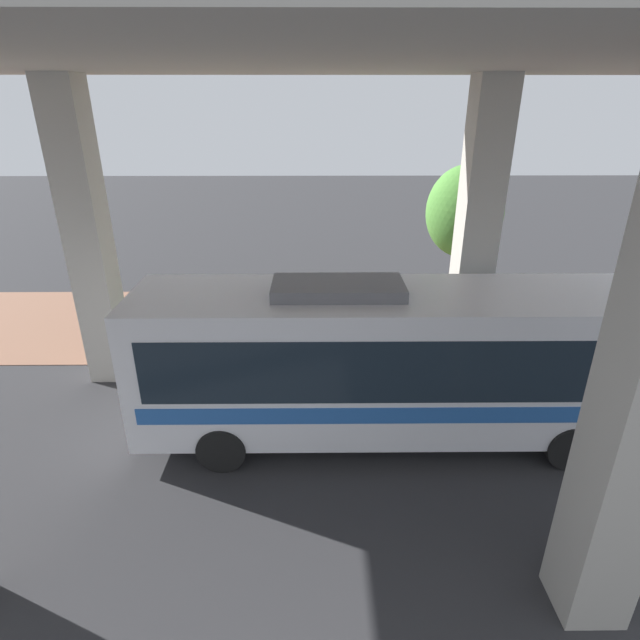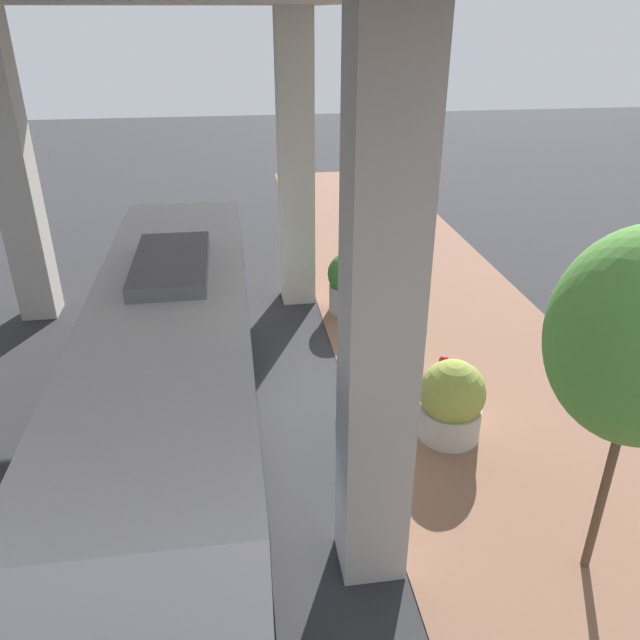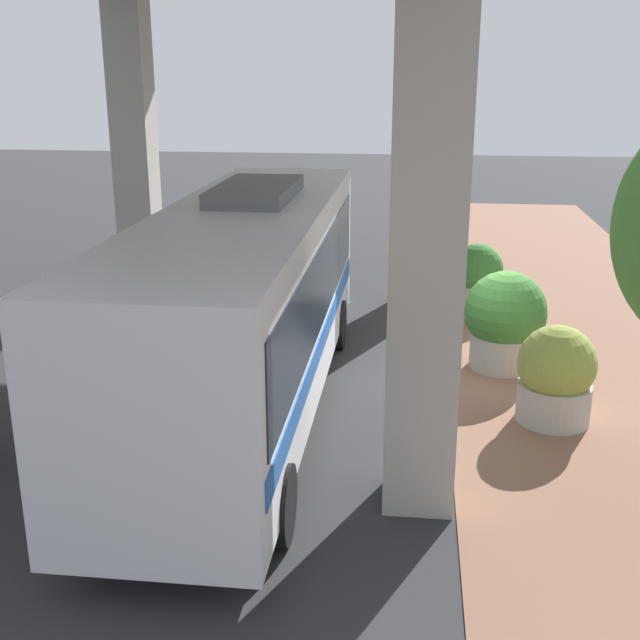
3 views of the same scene
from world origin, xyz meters
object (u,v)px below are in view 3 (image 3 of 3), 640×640
(bus, at_px, (246,298))
(planter_front, at_px, (505,321))
(planter_back, at_px, (555,376))
(fire_hydrant, at_px, (560,364))
(planter_middle, at_px, (476,280))

(bus, xyz_separation_m, planter_front, (-4.39, -2.65, -1.04))
(planter_front, bearing_deg, bus, 31.07)
(bus, xyz_separation_m, planter_back, (-4.96, -0.25, -1.20))
(fire_hydrant, height_order, planter_back, planter_back)
(bus, height_order, planter_middle, bus)
(planter_front, xyz_separation_m, planter_back, (-0.57, 2.40, -0.16))
(planter_front, bearing_deg, planter_middle, -84.99)
(fire_hydrant, distance_m, planter_front, 1.41)
(planter_front, relative_size, planter_middle, 1.12)
(planter_back, bearing_deg, fire_hydrant, -102.82)
(bus, distance_m, planter_middle, 7.40)
(planter_front, bearing_deg, planter_back, 103.39)
(bus, distance_m, planter_front, 5.23)
(planter_back, bearing_deg, bus, 2.83)
(fire_hydrant, relative_size, planter_front, 0.50)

